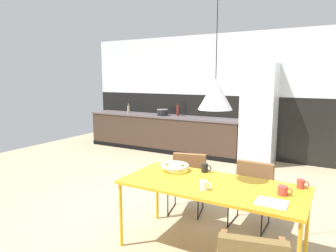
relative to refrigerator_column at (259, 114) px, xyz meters
The scene contains 18 objects.
ground_plane 3.36m from the refrigerator_column, 104.71° to the right, with size 9.57×9.57×0.00m, color tan.
back_wall_splashback_dark 0.95m from the refrigerator_column, 156.07° to the left, with size 7.36×0.12×1.39m, color black.
back_wall_panel_upper 1.37m from the refrigerator_column, 156.07° to the left, with size 7.36×0.12×1.39m, color silver.
kitchen_counter 2.43m from the refrigerator_column, behind, with size 4.02×0.63×0.88m.
refrigerator_column is the anchor object (origin of this frame).
dining_table 3.69m from the refrigerator_column, 83.93° to the right, with size 1.84×0.82×0.74m.
armchair_far_side 2.93m from the refrigerator_column, 78.15° to the right, with size 0.50×0.48×0.75m.
armchair_near_window 2.91m from the refrigerator_column, 95.44° to the right, with size 0.57×0.56×0.76m.
fruit_bowl 3.45m from the refrigerator_column, 92.46° to the right, with size 0.33×0.33×0.08m.
open_book 4.00m from the refrigerator_column, 75.29° to the right, with size 0.26×0.21×0.02m.
mug_tall_blue 3.56m from the refrigerator_column, 70.44° to the right, with size 0.11×0.07×0.09m.
mug_dark_espresso 3.78m from the refrigerator_column, 73.58° to the right, with size 0.13×0.09×0.09m.
mug_wide_latte 3.34m from the refrigerator_column, 86.95° to the right, with size 0.12×0.08×0.10m.
mug_short_terracotta 3.87m from the refrigerator_column, 84.29° to the right, with size 0.12×0.07×0.09m.
cooking_pot 2.30m from the refrigerator_column, behind, with size 0.27×0.27×0.18m.
bottle_oil_tall 3.35m from the refrigerator_column, behind, with size 0.06×0.06×0.25m.
bottle_spice_small 1.95m from the refrigerator_column, behind, with size 0.07×0.07×0.31m.
pendant_lamp_over_table_near 3.67m from the refrigerator_column, 83.86° to the right, with size 0.34×0.34×1.25m.
Camera 1 is at (2.27, -3.36, 1.80)m, focal length 32.70 mm.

